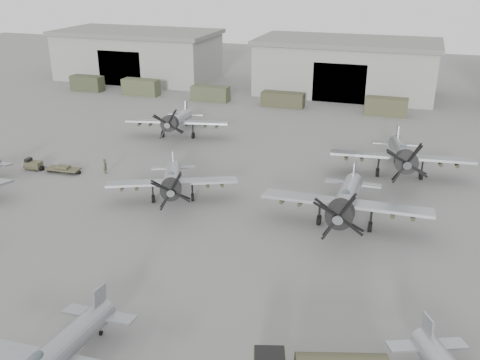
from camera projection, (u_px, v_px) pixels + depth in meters
The scene contains 14 objects.
ground at pixel (205, 303), 34.32m from camera, with size 220.00×220.00×0.00m, color #5A5A58.
hangar_left at pixel (138, 54), 98.10m from camera, with size 29.00×14.80×8.70m.
hangar_center at pixel (346, 66), 87.03m from camera, with size 29.00×14.80×8.70m.
support_truck_0 at pixel (87, 83), 89.77m from camera, with size 5.46×2.20×2.50m, color #363C27.
support_truck_1 at pixel (141, 87), 86.81m from camera, with size 6.04×2.20×2.60m, color #43482F.
support_truck_2 at pixel (210, 93), 83.33m from camera, with size 5.91×2.20×2.31m, color #40472E.
support_truck_3 at pixel (283, 100), 79.97m from camera, with size 6.40×2.20×2.16m, color #3B3B27.
support_truck_4 at pixel (386, 107), 75.52m from camera, with size 5.83×2.20×2.49m, color #41432B.
aircraft_mid_1 at pixel (172, 180), 47.89m from camera, with size 11.54×10.46×4.72m.
aircraft_mid_2 at pixel (346, 201), 42.92m from camera, with size 13.76×12.38×5.53m.
aircraft_far_0 at pixel (177, 120), 65.32m from camera, with size 12.82×11.54×5.09m.
aircraft_far_1 at pixel (402, 154), 53.05m from camera, with size 14.18×12.76×5.64m.
tug_trailer at pixel (45, 166), 55.75m from camera, with size 6.16×1.50×1.23m.
ground_crew at pixel (105, 166), 54.92m from camera, with size 0.59×0.38×1.61m, color #3B422B.
Camera 1 is at (11.16, -26.55, 20.39)m, focal length 40.00 mm.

